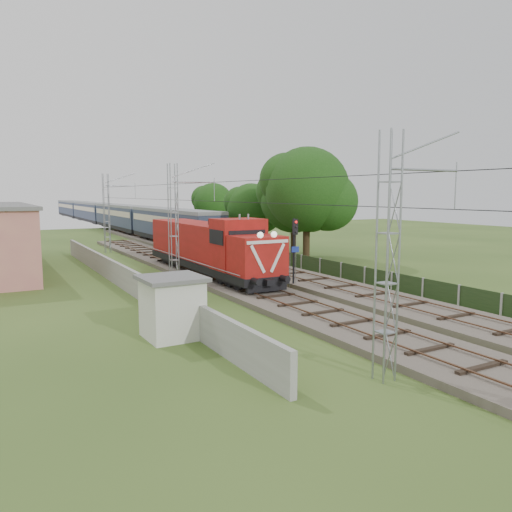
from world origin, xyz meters
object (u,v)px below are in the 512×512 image
locomotive (209,247)px  coach_rake (105,213)px  relay_hut (172,307)px  signal_post (295,240)px

locomotive → coach_rake: size_ratio=0.18×
coach_rake → relay_hut: 71.52m
signal_post → relay_hut: (-10.52, -6.72, -1.76)m
relay_hut → signal_post: bearing=32.6°
locomotive → relay_hut: (-7.40, -13.15, -0.92)m
locomotive → signal_post: size_ratio=3.83×
coach_rake → locomotive: bearing=-95.0°
signal_post → relay_hut: bearing=-147.4°
coach_rake → signal_post: bearing=-91.7°
locomotive → coach_rake: bearing=85.0°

